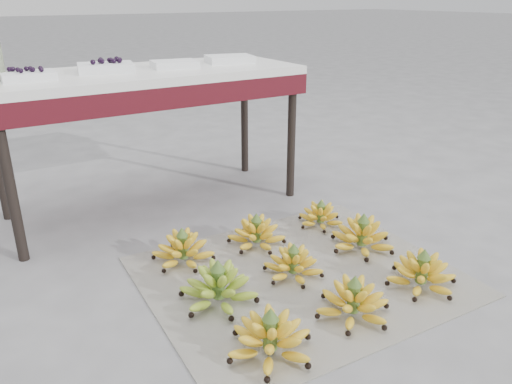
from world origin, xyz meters
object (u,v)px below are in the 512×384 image
tray_left (106,67)px  tray_far_right (230,59)px  bunch_mid_left (218,288)px  bunch_back_right (321,216)px  newspaper_mat (300,276)px  bunch_front_left (270,338)px  bunch_mid_right (362,236)px  bunch_back_left (183,250)px  bunch_mid_center (293,264)px  bunch_back_center (256,234)px  tray_far_left (28,75)px  vendor_table (147,87)px  bunch_front_right (422,274)px  tray_right (175,64)px  bunch_front_center (353,302)px

tray_left → tray_far_right: tray_left is taller
bunch_mid_left → tray_left: bearing=86.5°
bunch_back_right → newspaper_mat: bearing=-122.1°
bunch_front_left → bunch_mid_right: bunch_mid_right is taller
bunch_back_left → bunch_mid_center: bearing=-70.3°
newspaper_mat → bunch_back_center: (-0.01, 0.33, 0.06)m
tray_far_left → tray_far_right: size_ratio=0.80×
bunch_front_left → vendor_table: (0.15, 1.38, 0.60)m
vendor_table → bunch_back_right: bearing=-48.0°
newspaper_mat → bunch_mid_center: bunch_mid_center is taller
bunch_back_left → tray_left: (-0.06, 0.69, 0.71)m
bunch_back_left → vendor_table: size_ratio=0.23×
bunch_front_left → vendor_table: vendor_table is taller
bunch_back_center → bunch_front_right: bearing=-78.8°
bunch_mid_left → tray_left: size_ratio=1.12×
bunch_front_right → tray_right: bearing=84.4°
newspaper_mat → bunch_back_left: bearing=134.7°
tray_far_left → tray_far_right: bearing=3.1°
tray_left → tray_right: size_ratio=1.18×
bunch_mid_left → bunch_back_left: size_ratio=0.92×
newspaper_mat → bunch_back_center: bunch_back_center is taller
bunch_mid_center → bunch_back_right: bearing=48.9°
bunch_mid_left → tray_far_left: size_ratio=1.46×
bunch_front_center → tray_left: (-0.42, 1.39, 0.71)m
bunch_back_left → bunch_front_left: bearing=-115.3°
bunch_front_center → bunch_mid_left: bunch_mid_left is taller
bunch_front_left → tray_left: bearing=102.0°
bunch_mid_left → vendor_table: (0.15, 1.03, 0.60)m
bunch_mid_center → tray_right: bearing=103.3°
vendor_table → bunch_back_center: bearing=-72.2°
bunch_mid_center → tray_left: tray_left is taller
newspaper_mat → bunch_back_right: (0.39, 0.35, 0.05)m
tray_far_left → tray_far_right: 1.06m
bunch_front_center → tray_far_left: 1.70m
bunch_back_right → vendor_table: bearing=148.2°
bunch_back_right → vendor_table: vendor_table is taller
bunch_back_left → tray_far_left: (-0.43, 0.63, 0.71)m
bunch_back_center → tray_far_left: size_ratio=1.48×
bunch_mid_center → bunch_back_center: bunch_back_center is taller
bunch_mid_left → tray_right: size_ratio=1.33×
bunch_mid_left → bunch_mid_center: bearing=-4.9°
bunch_mid_left → bunch_back_right: bearing=17.7°
bunch_back_right → tray_far_left: (-1.18, 0.65, 0.72)m
bunch_front_left → bunch_back_left: bearing=99.2°
bunch_front_left → bunch_back_left: size_ratio=0.94×
bunch_front_right → bunch_mid_right: 0.37m
bunch_back_center → bunch_back_right: size_ratio=1.18×
bunch_back_left → newspaper_mat: bearing=-69.7°
bunch_mid_center → bunch_mid_right: 0.41m
bunch_back_left → tray_far_right: bearing=22.9°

